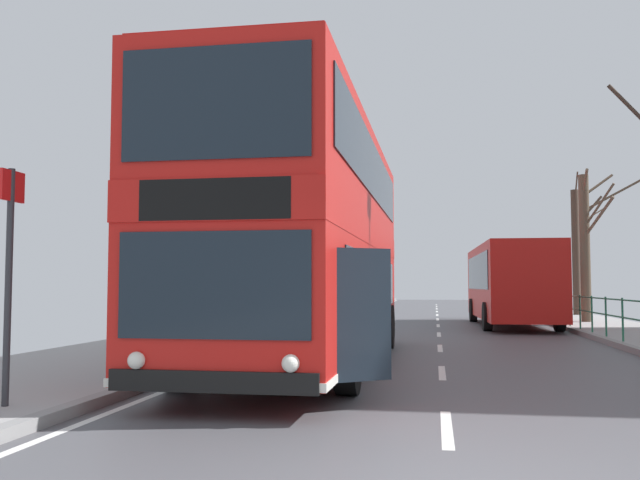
% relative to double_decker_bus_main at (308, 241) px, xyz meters
% --- Properties ---
extents(double_decker_bus_main, '(3.25, 11.54, 4.53)m').
position_rel_double_decker_bus_main_xyz_m(double_decker_bus_main, '(0.00, 0.00, 0.00)').
color(double_decker_bus_main, red).
rests_on(double_decker_bus_main, ground).
extents(background_bus_far_lane, '(2.76, 9.92, 2.97)m').
position_rel_double_decker_bus_main_xyz_m(background_bus_far_lane, '(5.19, 13.90, -0.74)').
color(background_bus_far_lane, red).
rests_on(background_bus_far_lane, ground).
extents(bus_stop_sign_near, '(0.08, 0.44, 2.73)m').
position_rel_double_decker_bus_main_xyz_m(bus_stop_sign_near, '(-2.46, -5.81, -0.55)').
color(bus_stop_sign_near, '#2D2D33').
rests_on(bus_stop_sign_near, ground).
extents(bare_tree_far_01, '(1.88, 1.99, 6.68)m').
position_rel_double_decker_bus_main_xyz_m(bare_tree_far_01, '(9.05, 21.37, 0.86)').
color(bare_tree_far_01, '#423328').
rests_on(bare_tree_far_01, ground).
extents(bare_tree_far_02, '(2.31, 1.84, 5.71)m').
position_rel_double_decker_bus_main_xyz_m(bare_tree_far_02, '(8.14, 14.74, 0.77)').
color(bare_tree_far_02, brown).
rests_on(bare_tree_far_02, ground).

